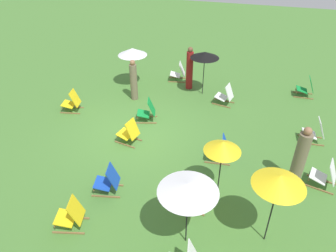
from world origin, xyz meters
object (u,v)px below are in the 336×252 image
(umbrella_4, at_px, (279,181))
(person_2, at_px, (134,81))
(umbrella_2, at_px, (132,52))
(deckchair_2, at_px, (129,133))
(deckchair_10, at_px, (72,102))
(deckchair_6, at_px, (220,150))
(umbrella_0, at_px, (205,55))
(deckchair_1, at_px, (108,181))
(deckchair_3, at_px, (71,215))
(deckchair_5, at_px, (315,132))
(umbrella_3, at_px, (188,188))
(deckchair_8, at_px, (196,195))
(person_1, at_px, (190,69))
(deckchair_4, at_px, (325,175))
(umbrella_1, at_px, (223,146))
(deckchair_11, at_px, (148,111))
(person_0, at_px, (300,158))
(deckchair_7, at_px, (306,88))
(deckchair_12, at_px, (225,96))
(deckchair_9, at_px, (179,73))

(umbrella_4, bearing_deg, person_2, -136.06)
(umbrella_2, bearing_deg, deckchair_2, 18.80)
(deckchair_10, xyz_separation_m, umbrella_2, (-2.63, 1.46, 1.16))
(umbrella_2, bearing_deg, deckchair_6, 46.90)
(umbrella_0, bearing_deg, deckchair_2, -22.42)
(deckchair_1, relative_size, deckchair_3, 0.99)
(deckchair_5, relative_size, umbrella_3, 0.47)
(deckchair_5, bearing_deg, deckchair_10, -90.30)
(deckchair_8, bearing_deg, umbrella_2, -137.27)
(person_1, bearing_deg, deckchair_4, 129.04)
(umbrella_1, relative_size, umbrella_3, 0.97)
(deckchair_5, bearing_deg, deckchair_11, -90.30)
(person_0, bearing_deg, deckchair_8, -78.98)
(deckchair_7, height_order, deckchair_8, same)
(deckchair_4, bearing_deg, deckchair_3, -47.50)
(deckchair_7, distance_m, person_1, 4.77)
(deckchair_3, height_order, deckchair_12, same)
(person_0, height_order, person_2, person_0)
(deckchair_9, relative_size, umbrella_2, 0.50)
(deckchair_3, relative_size, person_0, 0.47)
(umbrella_2, height_order, umbrella_4, umbrella_4)
(deckchair_3, xyz_separation_m, deckchair_6, (-3.42, 2.99, 0.00))
(deckchair_4, bearing_deg, deckchair_7, -164.12)
(deckchair_7, height_order, deckchair_9, same)
(person_2, bearing_deg, deckchair_12, -148.76)
(deckchair_6, xyz_separation_m, deckchair_11, (-1.51, -2.81, 0.00))
(deckchair_3, relative_size, umbrella_0, 0.47)
(deckchair_12, bearing_deg, umbrella_0, -109.09)
(person_2, bearing_deg, deckchair_6, 165.21)
(umbrella_4, bearing_deg, deckchair_5, 162.13)
(deckchair_3, bearing_deg, person_0, 107.26)
(umbrella_1, bearing_deg, person_1, -160.27)
(deckchair_1, xyz_separation_m, deckchair_4, (-1.79, 5.51, 0.00))
(deckchair_5, distance_m, person_0, 2.34)
(deckchair_3, height_order, deckchair_11, same)
(deckchair_8, bearing_deg, deckchair_6, -179.94)
(umbrella_3, bearing_deg, person_1, -167.75)
(deckchair_5, relative_size, umbrella_0, 0.46)
(umbrella_2, distance_m, person_0, 7.78)
(deckchair_5, bearing_deg, deckchair_12, -121.38)
(deckchair_3, xyz_separation_m, person_2, (-6.30, -0.85, 0.42))
(umbrella_1, xyz_separation_m, umbrella_4, (1.11, 1.25, 0.23))
(deckchair_5, height_order, deckchair_10, same)
(deckchair_1, xyz_separation_m, deckchair_3, (1.29, -0.35, 0.00))
(deckchair_5, relative_size, umbrella_4, 0.43)
(person_2, bearing_deg, person_0, 173.22)
(deckchair_10, bearing_deg, deckchair_9, 128.78)
(deckchair_5, xyz_separation_m, deckchair_8, (3.78, -3.12, 0.00))
(deckchair_6, distance_m, person_1, 4.86)
(deckchair_1, relative_size, deckchair_8, 1.01)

